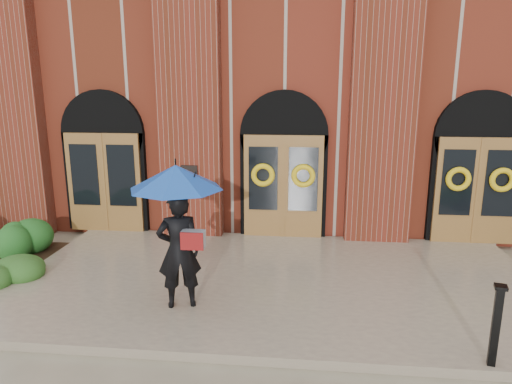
# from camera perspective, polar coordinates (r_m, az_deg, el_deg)

# --- Properties ---
(ground) EXTENTS (90.00, 90.00, 0.00)m
(ground) POSITION_cam_1_polar(r_m,az_deg,el_deg) (8.93, 2.46, -11.98)
(ground) COLOR gray
(ground) RESTS_ON ground
(landing) EXTENTS (10.00, 5.30, 0.15)m
(landing) POSITION_cam_1_polar(r_m,az_deg,el_deg) (9.04, 2.53, -11.14)
(landing) COLOR gray
(landing) RESTS_ON ground
(church_building) EXTENTS (16.20, 12.53, 7.00)m
(church_building) POSITION_cam_1_polar(r_m,az_deg,el_deg) (16.86, 4.48, 12.20)
(church_building) COLOR maroon
(church_building) RESTS_ON ground
(man_with_umbrella) EXTENTS (1.90, 1.90, 2.42)m
(man_with_umbrella) POSITION_cam_1_polar(r_m,az_deg,el_deg) (7.48, -9.78, -2.13)
(man_with_umbrella) COLOR black
(man_with_umbrella) RESTS_ON landing
(metal_post) EXTENTS (0.19, 0.19, 1.15)m
(metal_post) POSITION_cam_1_polar(r_m,az_deg,el_deg) (6.97, 27.81, -14.38)
(metal_post) COLOR black
(metal_post) RESTS_ON landing
(hedge_wall_left) EXTENTS (2.94, 1.18, 0.76)m
(hedge_wall_left) POSITION_cam_1_polar(r_m,az_deg,el_deg) (12.03, -28.64, -4.97)
(hedge_wall_left) COLOR #1F541C
(hedge_wall_left) RESTS_ON ground
(hedge_front_left) EXTENTS (1.35, 1.16, 0.48)m
(hedge_front_left) POSITION_cam_1_polar(r_m,az_deg,el_deg) (10.09, -28.44, -9.13)
(hedge_front_left) COLOR #2A541D
(hedge_front_left) RESTS_ON ground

